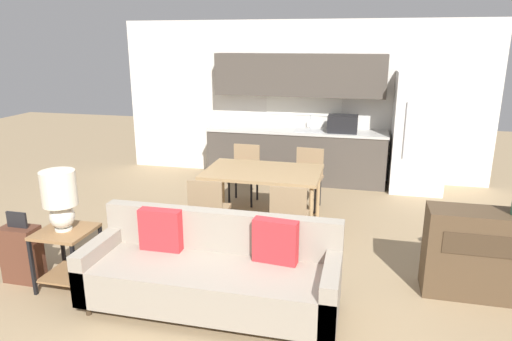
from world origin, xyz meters
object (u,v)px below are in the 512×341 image
Objects in this scene: dining_chair_near_right at (289,215)px; side_table at (67,248)px; dining_chair_far_right at (308,175)px; suitcase at (22,253)px; dining_table at (263,175)px; table_lamp at (60,196)px; dining_chair_near_left at (208,208)px; dining_chair_far_left at (245,170)px; couch at (213,272)px; credenza at (493,255)px; refrigerator at (419,133)px.

side_table is at bearing 27.04° from dining_chair_near_right.
dining_chair_far_right is 3.78m from suitcase.
dining_table is 2.50× the size of table_lamp.
dining_chair_far_left is at bearing -93.16° from dining_chair_near_left.
credenza is at bearing 16.93° from couch.
credenza is 2.85m from dining_chair_far_right.
refrigerator is at bearing 62.12° from couch.
dining_table is at bearing 154.17° from credenza.
suitcase is (-2.53, -2.81, -0.19)m from dining_chair_far_right.
couch is at bearing -0.22° from side_table.
side_table is at bearing 179.78° from couch.
table_lamp is at bearing -128.38° from dining_table.
dining_chair_near_left and dining_chair_near_right have the same top height.
dining_chair_near_right is at bearing 168.55° from credenza.
dining_chair_far_right is (0.51, 2.80, 0.15)m from couch.
refrigerator is 2.22× the size of dining_chair_far_left.
couch is at bearing -94.83° from dining_chair_far_right.
refrigerator is at bearing -122.76° from dining_chair_near_right.
couch is 1.26m from dining_chair_near_left.
couch is at bearing -90.76° from dining_table.
credenza reaches higher than suitcase.
table_lamp is (-1.54, -1.95, 0.25)m from dining_table.
table_lamp is (-1.52, 0.01, 0.60)m from couch.
dining_chair_near_left is at bearing -132.12° from refrigerator.
dining_table is 1.99m from couch.
side_table is 0.49× the size of credenza.
table_lamp reaches higher than dining_chair_near_left.
credenza is (4.02, 0.75, -0.51)m from table_lamp.
dining_chair_far_right is 1.63m from dining_chair_near_right.
dining_chair_near_left and dining_chair_far_right have the same top height.
dining_chair_near_left is 1.89m from dining_chair_far_right.
dining_chair_far_right and dining_chair_far_left have the same top height.
refrigerator is 1.29× the size of dining_table.
dining_chair_near_left is (-2.55, -2.83, -0.46)m from refrigerator.
couch is 1.86× the size of credenza.
dining_chair_near_right is at bearing 29.74° from table_lamp.
refrigerator is 3.28m from dining_chair_near_right.
dining_table is at bearing -114.33° from dining_chair_far_right.
dining_chair_near_left is (-0.47, -0.79, -0.20)m from dining_table.
credenza is 1.66× the size of suitcase.
dining_chair_near_right is at bearing -84.70° from dining_chair_far_right.
refrigerator is 3.30m from credenza.
dining_chair_near_right is at bearing 66.71° from couch.
couch is at bearing -117.88° from refrigerator.
dining_chair_near_left reaches higher than couch.
dining_chair_far_right is at bearing 54.04° from table_lamp.
dining_chair_near_left is at bearing 47.03° from table_lamp.
refrigerator is 2.57× the size of suitcase.
dining_table reaches higher than suitcase.
side_table is at bearing -24.61° from table_lamp.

